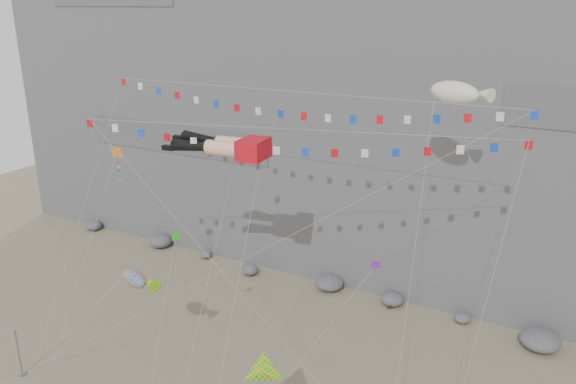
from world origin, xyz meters
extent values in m
cube|color=slate|center=(0.00, 32.00, 25.00)|extent=(80.00, 28.00, 50.00)
cylinder|color=gray|center=(-13.95, -4.89, 1.85)|extent=(0.12, 0.12, 3.69)
cube|color=red|center=(-0.44, 4.98, 15.92)|extent=(1.84, 2.41, 1.34)
cylinder|color=#FFB59F|center=(-2.34, 4.14, 15.92)|extent=(2.35, 1.18, 0.99)
sphere|color=black|center=(-3.47, 4.04, 15.92)|extent=(0.91, 0.91, 0.91)
cone|color=black|center=(-4.80, 3.92, 15.84)|extent=(2.77, 1.06, 0.93)
cube|color=black|center=(-6.60, 3.77, 15.54)|extent=(0.91, 0.47, 0.33)
cylinder|color=#FFB59F|center=(-2.45, 5.47, 15.92)|extent=(2.35, 1.18, 0.99)
sphere|color=black|center=(-3.58, 5.38, 15.92)|extent=(0.91, 0.91, 0.91)
cone|color=black|center=(-4.92, 5.26, 16.05)|extent=(2.79, 1.06, 0.99)
cube|color=black|center=(-6.72, 5.10, 15.95)|extent=(0.91, 0.47, 0.33)
cylinder|color=gray|center=(1.34, -1.04, 7.99)|extent=(0.03, 0.03, 20.23)
cylinder|color=gray|center=(-6.85, 2.63, 9.63)|extent=(0.03, 0.03, 27.13)
cube|color=gray|center=(-13.95, -3.84, 0.05)|extent=(0.16, 0.16, 0.10)
cylinder|color=gray|center=(8.27, 1.55, 8.73)|extent=(0.03, 0.03, 22.79)
cylinder|color=gray|center=(-12.13, 0.23, 7.40)|extent=(0.03, 0.03, 16.09)
cube|color=gray|center=(-13.18, -2.87, 0.05)|extent=(0.16, 0.16, 0.10)
cylinder|color=gray|center=(-10.14, -2.67, 3.68)|extent=(0.03, 0.03, 10.88)
cube|color=gray|center=(-13.49, -4.94, 0.05)|extent=(0.16, 0.16, 0.10)
cylinder|color=gray|center=(11.36, 4.57, 9.82)|extent=(0.03, 0.03, 23.82)
cylinder|color=gray|center=(-1.99, 1.45, 7.59)|extent=(0.03, 0.03, 21.40)
cylinder|color=gray|center=(5.77, 0.20, 4.82)|extent=(0.03, 0.03, 14.35)
cylinder|color=gray|center=(-2.80, -2.74, 5.36)|extent=(0.03, 0.03, 12.66)
camera|label=1|loc=(18.57, -25.51, 24.96)|focal=35.00mm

